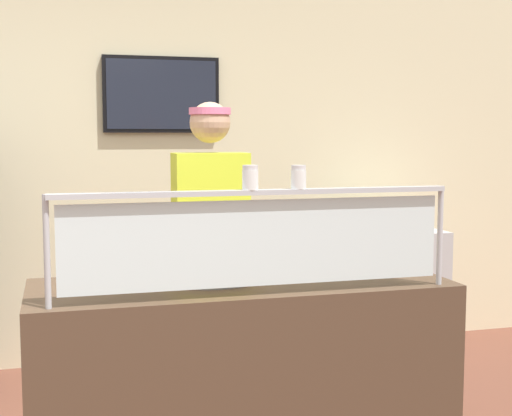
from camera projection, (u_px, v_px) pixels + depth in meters
The scene contains 10 objects.
shop_rear_unit at pixel (168, 168), 5.08m from camera, with size 6.22×0.13×2.70m.
serving_counter at pixel (242, 387), 3.17m from camera, with size 1.82×0.66×0.95m, color #4C3828.
sneeze_guard at pixel (258, 228), 2.84m from camera, with size 1.64×0.06×0.43m.
pizza_tray at pixel (210, 276), 3.17m from camera, with size 0.42×0.42×0.04m.
pizza_server at pixel (208, 272), 3.15m from camera, with size 0.07×0.28×0.01m, color #ADAFB7.
parmesan_shaker at pixel (250, 179), 2.81m from camera, with size 0.06×0.06×0.10m.
pepper_flake_shaker at pixel (298, 179), 2.86m from camera, with size 0.06×0.06×0.10m.
worker_figure at pixel (212, 248), 3.72m from camera, with size 0.41×0.50×1.76m.
prep_shelf at pixel (388, 294), 5.10m from camera, with size 0.70×0.55×0.93m, color #B7BABF.
pizza_box_stack at pixel (390, 217), 5.05m from camera, with size 0.45×0.45×0.18m.
Camera 1 is at (0.14, -2.65, 1.59)m, focal length 50.17 mm.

